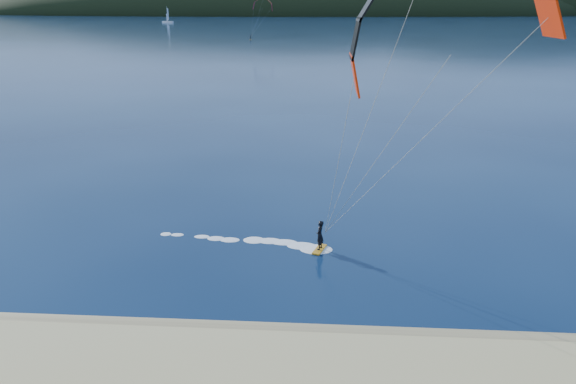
{
  "coord_description": "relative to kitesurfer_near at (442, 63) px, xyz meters",
  "views": [
    {
      "loc": [
        3.05,
        -15.1,
        14.02
      ],
      "look_at": [
        1.43,
        10.0,
        5.0
      ],
      "focal_mm": 32.91,
      "sensor_mm": 36.0,
      "label": 1
    }
  ],
  "objects": [
    {
      "name": "sailboat",
      "position": [
        -121.69,
        386.47,
        -10.81
      ],
      "size": [
        8.42,
        5.4,
        11.94
      ],
      "color": "white",
      "rests_on": "ground"
    },
    {
      "name": "kitesurfer_near",
      "position": [
        0.0,
        0.0,
        0.0
      ],
      "size": [
        20.26,
        9.5,
        15.32
      ],
      "color": "#C18016",
      "rests_on": "ground"
    },
    {
      "name": "wet_sand",
      "position": [
        -7.94,
        -2.94,
        -11.64
      ],
      "size": [
        220.0,
        2.5,
        0.1
      ],
      "color": "olive",
      "rests_on": "ground"
    },
    {
      "name": "headland",
      "position": [
        -7.31,
        737.84,
        -11.69
      ],
      "size": [
        1200.0,
        310.0,
        140.0
      ],
      "color": "black",
      "rests_on": "ground"
    },
    {
      "name": "kitesurfer_far",
      "position": [
        -28.84,
        194.52,
        0.24
      ],
      "size": [
        10.13,
        6.01,
        14.31
      ],
      "color": "#C18016",
      "rests_on": "ground"
    }
  ]
}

